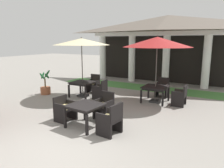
% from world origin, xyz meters
% --- Properties ---
extents(ground_plane, '(60.00, 60.00, 0.00)m').
position_xyz_m(ground_plane, '(0.00, 0.00, 0.00)').
color(ground_plane, gray).
extents(background_pavilion, '(10.34, 3.18, 4.15)m').
position_xyz_m(background_pavilion, '(0.00, 9.48, 3.25)').
color(background_pavilion, white).
rests_on(background_pavilion, ground).
extents(lawn_strip, '(12.14, 1.65, 0.01)m').
position_xyz_m(lawn_strip, '(0.00, 7.87, 0.00)').
color(lawn_strip, '#47843D').
rests_on(lawn_strip, ground).
extents(patio_table_near_foreground, '(1.06, 1.06, 0.73)m').
position_xyz_m(patio_table_near_foreground, '(-2.64, 4.47, 0.64)').
color(patio_table_near_foreground, black).
rests_on(patio_table_near_foreground, ground).
extents(patio_umbrella_near_foreground, '(2.67, 2.67, 2.85)m').
position_xyz_m(patio_umbrella_near_foreground, '(-2.64, 4.47, 2.61)').
color(patio_umbrella_near_foreground, '#2D2D2D').
rests_on(patio_umbrella_near_foreground, ground).
extents(patio_chair_near_foreground_east, '(0.56, 0.59, 0.91)m').
position_xyz_m(patio_chair_near_foreground_east, '(-1.64, 4.52, 0.41)').
color(patio_chair_near_foreground_east, black).
rests_on(patio_chair_near_foreground_east, ground).
extents(patio_chair_near_foreground_north, '(0.58, 0.54, 0.94)m').
position_xyz_m(patio_chair_near_foreground_north, '(-2.69, 5.47, 0.42)').
color(patio_chair_near_foreground_north, black).
rests_on(patio_chair_near_foreground_north, ground).
extents(patio_table_mid_left, '(1.07, 1.07, 0.73)m').
position_xyz_m(patio_table_mid_left, '(-0.24, 1.47, 0.64)').
color(patio_table_mid_left, black).
rests_on(patio_table_mid_left, ground).
extents(patio_chair_mid_left_west, '(0.60, 0.67, 0.83)m').
position_xyz_m(patio_chair_mid_left_west, '(-1.19, 1.57, 0.41)').
color(patio_chair_mid_left_west, black).
rests_on(patio_chair_mid_left_west, ground).
extents(patio_chair_mid_left_east, '(0.61, 0.67, 0.95)m').
position_xyz_m(patio_chair_mid_left_east, '(0.72, 1.38, 0.44)').
color(patio_chair_mid_left_east, black).
rests_on(patio_chair_mid_left_east, ground).
extents(patio_chair_mid_left_north, '(0.60, 0.62, 0.92)m').
position_xyz_m(patio_chair_mid_left_north, '(-0.14, 2.43, 0.42)').
color(patio_chair_mid_left_north, black).
rests_on(patio_chair_mid_left_north, ground).
extents(patio_table_far_back, '(1.04, 1.04, 0.71)m').
position_xyz_m(patio_table_far_back, '(0.75, 5.27, 0.62)').
color(patio_table_far_back, black).
rests_on(patio_table_far_back, ground).
extents(patio_umbrella_far_back, '(2.92, 2.92, 2.91)m').
position_xyz_m(patio_umbrella_far_back, '(0.75, 5.27, 2.62)').
color(patio_umbrella_far_back, '#2D2D2D').
rests_on(patio_umbrella_far_back, ground).
extents(patio_chair_far_back_north, '(0.59, 0.57, 0.92)m').
position_xyz_m(patio_chair_far_back_north, '(0.73, 6.34, 0.42)').
color(patio_chair_far_back_north, black).
rests_on(patio_chair_far_back_north, ground).
extents(patio_chair_far_back_east, '(0.54, 0.63, 0.88)m').
position_xyz_m(patio_chair_far_back_east, '(1.82, 5.29, 0.42)').
color(patio_chair_far_back_east, black).
rests_on(patio_chair_far_back_east, ground).
extents(potted_palm_left_edge, '(0.50, 0.50, 1.26)m').
position_xyz_m(potted_palm_left_edge, '(-4.60, 3.92, 0.32)').
color(potted_palm_left_edge, '#995638').
rests_on(potted_palm_left_edge, ground).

